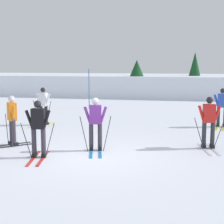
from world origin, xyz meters
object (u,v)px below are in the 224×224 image
Objects in this scene: skier_blue at (222,106)px; conifer_far_left at (137,75)px; skier_orange at (12,119)px; conifer_far_right at (195,71)px; skier_purple at (95,122)px; skier_white at (43,105)px; skier_red at (209,120)px; skier_black at (38,127)px; trail_marker_pole at (89,89)px.

conifer_far_left is (-5.34, 12.10, 0.97)m from skier_blue.
conifer_far_right is at bearing 70.61° from skier_orange.
conifer_far_right is (3.76, 19.12, 1.27)m from skier_purple.
skier_red is (7.01, -2.95, 0.04)m from skier_white.
conifer_far_left is at bearing 113.79° from skier_blue.
skier_white and skier_purple have the same top height.
skier_red is at bearing 23.24° from skier_black.
skier_red is at bearing -74.61° from conifer_far_left.
skier_orange is at bearing -90.09° from trail_marker_pole.
conifer_far_right is (5.21, 20.25, 1.27)m from skier_black.
skier_red is 1.00× the size of skier_blue.
skier_orange is 17.27m from conifer_far_left.
skier_black is at bearing -68.62° from skier_white.
skier_blue is 6.76m from skier_purple.
skier_black is 1.00× the size of skier_orange.
trail_marker_pole is 0.79× the size of conifer_far_left.
skier_black is 20.95m from conifer_far_right.
skier_white is 1.00× the size of skier_purple.
skier_blue is at bearing 77.80° from skier_red.
skier_orange and skier_blue have the same top height.
skier_black is 0.56× the size of conifer_far_left.
conifer_far_right is (0.20, 18.09, 1.23)m from skier_red.
skier_blue and skier_purple have the same top height.
conifer_far_right reaches higher than skier_orange.
skier_red is at bearing 16.08° from skier_purple.
skier_black is 1.00× the size of skier_purple.
skier_purple is 10.33m from trail_marker_pole.
skier_black is 5.48m from skier_white.
trail_marker_pole is (0.53, 5.92, 0.31)m from skier_white.
trail_marker_pole is at bearing 126.16° from skier_red.
trail_marker_pole is at bearing -125.92° from conifer_far_right.
conifer_far_right is (6.68, 9.22, 0.96)m from trail_marker_pole.
skier_purple is (-4.44, -5.10, 0.00)m from skier_blue.
skier_purple is (3.45, -3.98, 0.00)m from skier_white.
skier_black is at bearing -142.21° from skier_purple.
skier_white is at bearing -95.10° from trail_marker_pole.
skier_purple is 19.53m from conifer_far_right.
conifer_far_right reaches higher than skier_purple.
trail_marker_pole is 7.61m from conifer_far_left.
skier_blue is 0.56× the size of conifer_far_left.
skier_white is (-2.00, 5.10, 0.00)m from skier_black.
skier_red is at bearing -22.81° from skier_white.
conifer_far_right is at bearing 54.08° from trail_marker_pole.
skier_red is 1.00× the size of skier_purple.
trail_marker_pole reaches higher than skier_purple.
skier_orange is at bearing -109.39° from conifer_far_right.
skier_white is at bearing -100.94° from conifer_far_left.
trail_marker_pole is at bearing 84.90° from skier_white.
skier_red is 0.56× the size of conifer_far_left.
skier_blue is (0.88, 4.07, -0.04)m from skier_red.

